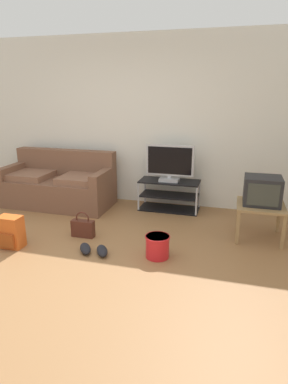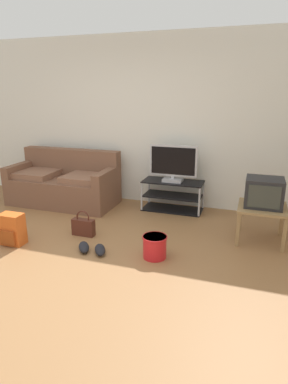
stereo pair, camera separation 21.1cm
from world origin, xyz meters
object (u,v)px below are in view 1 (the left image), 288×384
at_px(couch, 59,185).
at_px(cleaning_bucket, 157,246).
at_px(handbag, 83,228).
at_px(backpack, 11,232).
at_px(tv_stand, 169,195).
at_px(sneakers_pair, 94,250).
at_px(flat_tv, 170,164).
at_px(side_table, 260,209).
at_px(crt_tv, 262,191).

height_order(couch, cleaning_bucket, couch).
height_order(couch, handbag, couch).
relative_size(backpack, handbag, 1.13).
bearing_deg(backpack, couch, 123.34).
xyz_separation_m(couch, cleaning_bucket, (2.01, -1.38, -0.19)).
distance_m(couch, tv_stand, 1.84).
distance_m(backpack, sneakers_pair, 1.05).
xyz_separation_m(flat_tv, handbag, (-0.88, -1.31, -0.64)).
xyz_separation_m(tv_stand, side_table, (1.33, -0.75, 0.16)).
relative_size(couch, backpack, 4.50).
bearing_deg(tv_stand, side_table, -29.46).
bearing_deg(flat_tv, couch, -173.26).
bearing_deg(side_table, backpack, -159.46).
bearing_deg(sneakers_pair, couch, 130.36).
bearing_deg(flat_tv, side_table, -28.72).
relative_size(crt_tv, sneakers_pair, 0.98).
bearing_deg(flat_tv, handbag, -123.73).
height_order(cleaning_bucket, sneakers_pair, cleaning_bucket).
xyz_separation_m(couch, crt_tv, (3.15, -0.50, 0.30)).
height_order(side_table, crt_tv, crt_tv).
bearing_deg(backpack, side_table, 45.47).
height_order(backpack, handbag, backpack).
height_order(couch, backpack, couch).
bearing_deg(tv_stand, cleaning_bucket, -83.22).
distance_m(couch, sneakers_pair, 1.98).
distance_m(handbag, sneakers_pair, 0.52).
height_order(tv_stand, crt_tv, crt_tv).
relative_size(side_table, backpack, 1.49).
distance_m(flat_tv, backpack, 2.48).
bearing_deg(tv_stand, flat_tv, -90.00).
relative_size(tv_stand, side_table, 1.61).
relative_size(side_table, crt_tv, 1.30).
xyz_separation_m(tv_stand, cleaning_bucket, (0.19, -1.62, -0.10)).
bearing_deg(cleaning_bucket, crt_tv, 37.80).
bearing_deg(crt_tv, cleaning_bucket, -142.20).
bearing_deg(backpack, sneakers_pair, 31.11).
bearing_deg(tv_stand, crt_tv, -28.93).
bearing_deg(tv_stand, backpack, -130.68).
relative_size(couch, cleaning_bucket, 6.25).
distance_m(tv_stand, cleaning_bucket, 1.63).
xyz_separation_m(couch, side_table, (3.15, -0.51, 0.06)).
bearing_deg(backpack, tv_stand, 74.25).
distance_m(backpack, cleaning_bucket, 1.79).
relative_size(couch, flat_tv, 2.38).
bearing_deg(cleaning_bucket, handbag, 165.16).
bearing_deg(tv_stand, couch, -172.56).
xyz_separation_m(handbag, cleaning_bucket, (1.07, -0.28, 0.02)).
bearing_deg(side_table, crt_tv, 90.00).
bearing_deg(sneakers_pair, handbag, 129.24).
height_order(side_table, handbag, side_table).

